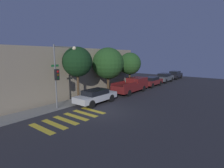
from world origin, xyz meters
TOP-DOWN VIEW (x-y plane):
  - ground_plane at (0.00, 0.00)m, footprint 60.00×60.00m
  - sidewalk at (0.00, 4.09)m, footprint 26.00×1.78m
  - building_row at (0.00, 8.38)m, footprint 26.00×6.00m
  - crosswalk at (-2.66, 0.80)m, footprint 5.18×2.60m
  - traffic_light_pole at (-1.50, 3.37)m, footprint 2.64×0.56m
  - sedan_near_corner at (1.45, 2.10)m, footprint 4.55×1.76m
  - pickup_truck at (8.12, 2.10)m, footprint 5.71×2.00m
  - sedan_middle at (13.71, 2.10)m, footprint 4.57×1.88m
  - sedan_far_end at (18.99, 2.10)m, footprint 4.49×1.82m
  - sedan_tail_of_row at (24.53, 2.10)m, footprint 4.23×1.81m
  - tree_near_corner at (0.82, 3.89)m, footprint 2.92×2.92m
  - tree_midblock at (5.56, 3.89)m, footprint 3.72×3.72m
  - tree_far_end at (10.41, 3.89)m, footprint 3.08×3.08m

SIDE VIEW (x-z plane):
  - ground_plane at x=0.00m, z-range 0.00..0.00m
  - crosswalk at x=-2.66m, z-range 0.00..0.00m
  - sidewalk at x=0.00m, z-range 0.00..0.14m
  - sedan_near_corner at x=1.45m, z-range 0.07..1.46m
  - sedan_middle at x=13.71m, z-range 0.07..1.49m
  - sedan_tail_of_row at x=24.53m, z-range 0.06..1.60m
  - sedan_far_end at x=18.99m, z-range 0.05..1.61m
  - pickup_truck at x=8.12m, z-range 0.04..1.80m
  - building_row at x=0.00m, z-range 0.00..5.44m
  - tree_far_end at x=10.41m, z-range 0.96..6.00m
  - traffic_light_pole at x=-1.50m, z-range 0.81..6.33m
  - tree_midblock at x=5.56m, z-range 0.91..6.47m
  - tree_near_corner at x=0.82m, z-range 1.26..6.74m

